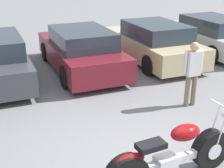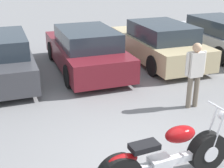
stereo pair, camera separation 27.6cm
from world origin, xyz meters
TOP-DOWN VIEW (x-y plane):
  - motorcycle at (0.09, -0.20)m, footprint 2.31×0.62m
  - parked_car_maroon at (0.42, 5.62)m, footprint 1.90×4.53m
  - parked_car_champagne at (3.05, 5.66)m, footprint 1.90×4.53m
  - parked_car_silver at (5.68, 5.88)m, footprint 1.90×4.53m
  - person_standing at (2.07, 2.03)m, footprint 0.52×0.21m

SIDE VIEW (x-z plane):
  - motorcycle at x=0.09m, z-range -0.12..0.98m
  - parked_car_maroon at x=0.42m, z-range -0.03..1.33m
  - parked_car_champagne at x=3.05m, z-range -0.03..1.33m
  - parked_car_silver at x=5.68m, z-range -0.03..1.33m
  - person_standing at x=2.07m, z-range 0.14..1.72m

